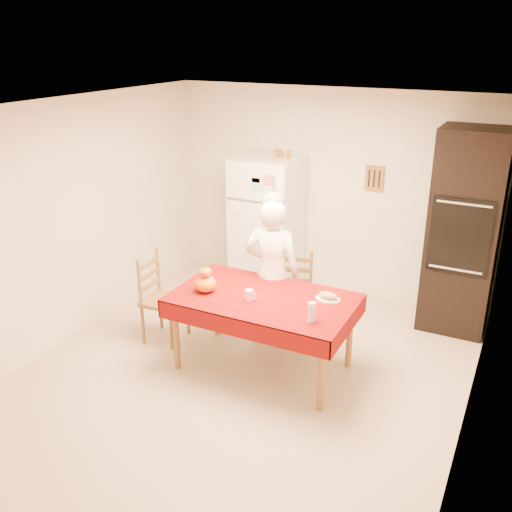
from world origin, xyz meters
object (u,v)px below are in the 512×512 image
Objects in this scene: refrigerator at (267,226)px; pumpkin_lower at (206,284)px; bread_plate at (328,299)px; chair_left at (159,294)px; oven_cabinet at (464,233)px; dining_table at (263,304)px; chair_far at (292,292)px; wine_glass at (312,312)px; seated_woman at (272,273)px; coffee_mug at (249,295)px.

refrigerator reaches higher than pumpkin_lower.
chair_left is at bearing -174.79° from bread_plate.
oven_cabinet is at bearing 42.17° from pumpkin_lower.
refrigerator is 1.85m from dining_table.
chair_far is (-0.01, 0.72, -0.18)m from dining_table.
pumpkin_lower is (-0.54, -0.14, 0.15)m from dining_table.
refrigerator is 1.79× the size of chair_far.
chair_far is 5.40× the size of wine_glass.
pumpkin_lower is 1.16m from bread_plate.
seated_woman is 0.77m from bread_plate.
chair_far is 9.50× the size of coffee_mug.
chair_left is 1.83m from bread_plate.
oven_cabinet reaches higher than pumpkin_lower.
refrigerator reaches higher than bread_plate.
chair_left is 0.79m from pumpkin_lower.
pumpkin_lower is at bearing 174.39° from wine_glass.
coffee_mug is at bearing 85.41° from seated_woman.
pumpkin_lower is at bearing -177.79° from coffee_mug.
oven_cabinet reaches higher than wine_glass.
refrigerator is 1.83m from pumpkin_lower.
dining_table is 0.75m from chair_far.
dining_table is 1.25m from chair_left.
refrigerator is 1.27m from chair_far.
chair_far is 0.39m from seated_woman.
oven_cabinet reaches higher than dining_table.
wine_glass is (-0.93, -1.97, -0.25)m from oven_cabinet.
refrigerator reaches higher than dining_table.
dining_table is 0.58m from pumpkin_lower.
chair_left is 4.57× the size of pumpkin_lower.
chair_far is 0.82m from bread_plate.
wine_glass reaches higher than bread_plate.
bread_plate is (0.71, -0.29, -0.02)m from seated_woman.
coffee_mug is (0.68, -1.80, -0.04)m from refrigerator.
bread_plate is at bearing -59.39° from chair_far.
dining_table is 8.17× the size of pumpkin_lower.
chair_far reaches higher than dining_table.
refrigerator is at bearing 114.56° from dining_table.
wine_glass is at bearing -75.97° from chair_far.
chair_left reaches higher than dining_table.
refrigerator is 7.08× the size of bread_plate.
bread_plate is (1.11, 0.34, -0.07)m from pumpkin_lower.
coffee_mug is 0.57× the size of wine_glass.
oven_cabinet is 12.50× the size of wine_glass.
chair_left reaches higher than pumpkin_lower.
oven_cabinet is 2.20m from wine_glass.
pumpkin_lower is at bearing -137.83° from oven_cabinet.
seated_woman is (-0.14, 0.50, 0.10)m from dining_table.
oven_cabinet reaches higher than chair_far.
wine_glass is (0.67, -0.13, 0.04)m from coffee_mug.
oven_cabinet is at bearing 64.72° from wine_glass.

